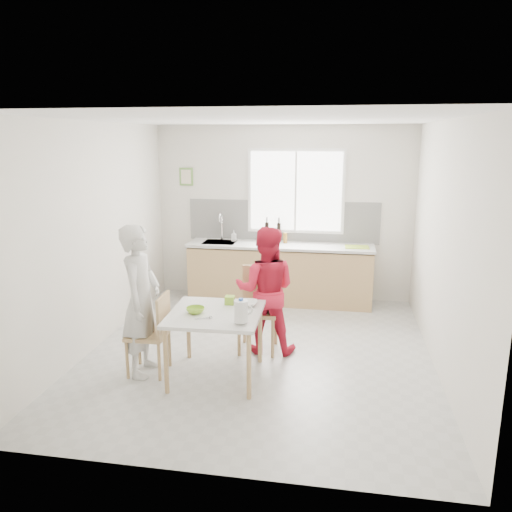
{
  "coord_description": "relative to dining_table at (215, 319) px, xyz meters",
  "views": [
    {
      "loc": [
        0.89,
        -5.46,
        2.51
      ],
      "look_at": [
        -0.08,
        0.2,
        1.14
      ],
      "focal_mm": 35.0,
      "sensor_mm": 36.0,
      "label": 1
    }
  ],
  "objects": [
    {
      "name": "room_shell",
      "position": [
        0.36,
        0.68,
        0.99
      ],
      "size": [
        4.5,
        4.5,
        4.5
      ],
      "color": "silver",
      "rests_on": "ground"
    },
    {
      "name": "kitchen_counter",
      "position": [
        0.35,
        2.63,
        -0.24
      ],
      "size": [
        2.84,
        0.64,
        1.37
      ],
      "color": "tan",
      "rests_on": "ground"
    },
    {
      "name": "green_box",
      "position": [
        0.09,
        0.28,
        0.12
      ],
      "size": [
        0.1,
        0.1,
        0.09
      ],
      "primitive_type": "cube",
      "rotation": [
        0.0,
        0.0,
        0.03
      ],
      "color": "#8BC22C",
      "rests_on": "dining_table"
    },
    {
      "name": "ground",
      "position": [
        0.36,
        0.68,
        -0.66
      ],
      "size": [
        4.5,
        4.5,
        0.0
      ],
      "primitive_type": "plane",
      "color": "#B7B7B2",
      "rests_on": "ground"
    },
    {
      "name": "dining_table",
      "position": [
        0.0,
        0.0,
        0.0
      ],
      "size": [
        0.98,
        0.98,
        0.73
      ],
      "rotation": [
        0.0,
        0.0,
        0.03
      ],
      "color": "silver",
      "rests_on": "ground"
    },
    {
      "name": "jar_amber",
      "position": [
        0.43,
        2.72,
        0.34
      ],
      "size": [
        0.06,
        0.06,
        0.16
      ],
      "primitive_type": "cylinder",
      "color": "#996821",
      "rests_on": "kitchen_counter"
    },
    {
      "name": "bowl_green",
      "position": [
        -0.2,
        -0.06,
        0.11
      ],
      "size": [
        0.2,
        0.2,
        0.06
      ],
      "primitive_type": "imported",
      "rotation": [
        0.0,
        0.0,
        0.03
      ],
      "color": "#8ABF2C",
      "rests_on": "dining_table"
    },
    {
      "name": "cutting_board",
      "position": [
        1.51,
        2.58,
        0.27
      ],
      "size": [
        0.36,
        0.26,
        0.01
      ],
      "primitive_type": "cube",
      "rotation": [
        0.0,
        0.0,
        0.04
      ],
      "color": "#A2C72E",
      "rests_on": "kitchen_counter"
    },
    {
      "name": "chair_far",
      "position": [
        0.32,
        0.84,
        -0.1
      ],
      "size": [
        0.48,
        0.48,
        1.0
      ],
      "rotation": [
        0.0,
        0.0,
        0.03
      ],
      "color": "tan",
      "rests_on": "ground"
    },
    {
      "name": "chair_left",
      "position": [
        -0.68,
        -0.02,
        -0.16
      ],
      "size": [
        0.42,
        0.42,
        0.89
      ],
      "rotation": [
        0.0,
        0.0,
        -1.54
      ],
      "color": "tan",
      "rests_on": "ground"
    },
    {
      "name": "picture_frame",
      "position": [
        -1.19,
        2.91,
        1.24
      ],
      "size": [
        0.22,
        0.03,
        0.28
      ],
      "color": "#689B46",
      "rests_on": "room_shell"
    },
    {
      "name": "window",
      "position": [
        0.56,
        2.9,
        1.04
      ],
      "size": [
        1.5,
        0.06,
        1.3
      ],
      "color": "white",
      "rests_on": "room_shell"
    },
    {
      "name": "person_red",
      "position": [
        0.42,
        0.77,
        0.1
      ],
      "size": [
        0.75,
        0.6,
        1.52
      ],
      "primitive_type": "imported",
      "rotation": [
        0.0,
        0.0,
        3.17
      ],
      "color": "red",
      "rests_on": "ground"
    },
    {
      "name": "bowl_white",
      "position": [
        0.29,
        0.26,
        0.1
      ],
      "size": [
        0.22,
        0.22,
        0.05
      ],
      "primitive_type": "imported",
      "rotation": [
        0.0,
        0.0,
        0.03
      ],
      "color": "white",
      "rests_on": "dining_table"
    },
    {
      "name": "milk_jug",
      "position": [
        0.33,
        -0.27,
        0.2
      ],
      "size": [
        0.19,
        0.14,
        0.24
      ],
      "rotation": [
        0.0,
        0.0,
        0.03
      ],
      "color": "white",
      "rests_on": "dining_table"
    },
    {
      "name": "soap_bottle",
      "position": [
        -0.39,
        2.73,
        0.35
      ],
      "size": [
        0.09,
        0.09,
        0.17
      ],
      "primitive_type": "imported",
      "rotation": [
        0.0,
        0.0,
        0.15
      ],
      "color": "#999999",
      "rests_on": "kitchen_counter"
    },
    {
      "name": "wine_bottle_b",
      "position": [
        0.31,
        2.81,
        0.41
      ],
      "size": [
        0.07,
        0.07,
        0.3
      ],
      "primitive_type": "cylinder",
      "color": "black",
      "rests_on": "kitchen_counter"
    },
    {
      "name": "backsplash",
      "position": [
        0.36,
        2.92,
        0.57
      ],
      "size": [
        3.0,
        0.02,
        0.65
      ],
      "primitive_type": "cube",
      "color": "white",
      "rests_on": "room_shell"
    },
    {
      "name": "spoon",
      "position": [
        -0.07,
        -0.22,
        0.09
      ],
      "size": [
        0.15,
        0.07,
        0.01
      ],
      "primitive_type": "cylinder",
      "rotation": [
        0.0,
        1.57,
        0.38
      ],
      "color": "#A5A5AA",
      "rests_on": "dining_table"
    },
    {
      "name": "person_white",
      "position": [
        -0.8,
        -0.02,
        0.17
      ],
      "size": [
        0.41,
        0.61,
        1.64
      ],
      "primitive_type": "imported",
      "rotation": [
        0.0,
        0.0,
        1.6
      ],
      "color": "silver",
      "rests_on": "ground"
    },
    {
      "name": "wine_bottle_a",
      "position": [
        0.14,
        2.72,
        0.42
      ],
      "size": [
        0.07,
        0.07,
        0.32
      ],
      "primitive_type": "cylinder",
      "color": "black",
      "rests_on": "kitchen_counter"
    }
  ]
}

